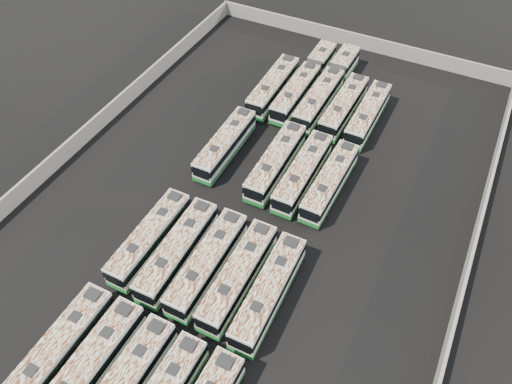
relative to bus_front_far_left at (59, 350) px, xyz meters
name	(u,v)px	position (x,y,z in m)	size (l,w,h in m)	color
ground	(244,213)	(6.03, 21.12, -1.67)	(140.00, 140.00, 0.00)	black
perimeter_wall	(244,206)	(6.03, 21.12, -0.57)	(45.20, 73.20, 2.20)	gray
bus_front_far_left	(59,350)	(0.00, 0.00, 0.00)	(2.49, 11.62, 3.27)	white
bus_front_left	(90,367)	(3.21, 0.03, 0.01)	(2.57, 11.72, 3.30)	white
bus_midfront_far_left	(150,238)	(-0.01, 12.90, -0.05)	(2.40, 11.27, 3.17)	white
bus_midfront_left	(178,251)	(3.26, 12.78, 0.00)	(2.75, 11.68, 3.28)	white
bus_midfront_center	(207,263)	(6.50, 12.86, 0.01)	(2.58, 11.68, 3.28)	white
bus_midfront_right	(238,276)	(9.73, 12.89, 0.01)	(2.56, 11.68, 3.29)	white
bus_midfront_far_right	(269,292)	(12.94, 12.69, 0.01)	(2.73, 11.75, 3.30)	white
bus_midback_far_left	(225,144)	(-0.09, 28.06, -0.05)	(2.54, 11.27, 3.17)	white
bus_midback_center	(276,162)	(6.42, 27.96, 0.00)	(2.62, 11.67, 3.28)	white
bus_midback_right	(303,173)	(9.76, 27.82, 0.00)	(2.48, 11.60, 3.27)	white
bus_midback_far_right	(330,182)	(12.91, 27.87, -0.05)	(2.61, 11.32, 3.17)	white
bus_back_far_left	(273,86)	(0.04, 40.69, 0.01)	(2.69, 11.70, 3.28)	white
bus_back_left	(304,81)	(3.21, 43.72, -0.07)	(2.42, 17.36, 3.15)	white
bus_back_center	(328,87)	(6.42, 43.88, -0.02)	(2.54, 17.89, 3.24)	white
bus_back_right	(344,107)	(9.73, 40.89, -0.03)	(2.63, 11.47, 3.22)	white
bus_back_far_right	(368,114)	(12.92, 40.80, -0.05)	(2.45, 11.26, 3.17)	white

